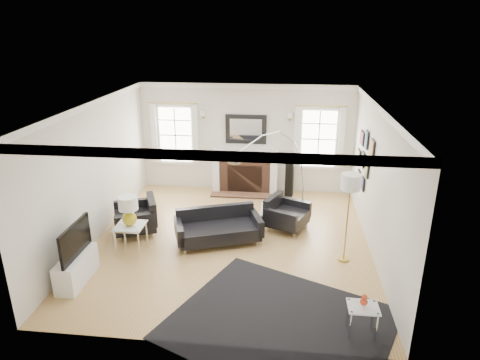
# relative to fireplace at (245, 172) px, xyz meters

# --- Properties ---
(floor) EXTENTS (6.00, 6.00, 0.00)m
(floor) POSITION_rel_fireplace_xyz_m (0.00, -2.79, -0.54)
(floor) COLOR #A57D45
(floor) RESTS_ON ground
(back_wall) EXTENTS (5.50, 0.04, 2.80)m
(back_wall) POSITION_rel_fireplace_xyz_m (0.00, 0.21, 0.86)
(back_wall) COLOR silver
(back_wall) RESTS_ON floor
(front_wall) EXTENTS (5.50, 0.04, 2.80)m
(front_wall) POSITION_rel_fireplace_xyz_m (0.00, -5.79, 0.86)
(front_wall) COLOR silver
(front_wall) RESTS_ON floor
(left_wall) EXTENTS (0.04, 6.00, 2.80)m
(left_wall) POSITION_rel_fireplace_xyz_m (-2.75, -2.79, 0.86)
(left_wall) COLOR silver
(left_wall) RESTS_ON floor
(right_wall) EXTENTS (0.04, 6.00, 2.80)m
(right_wall) POSITION_rel_fireplace_xyz_m (2.75, -2.79, 0.86)
(right_wall) COLOR silver
(right_wall) RESTS_ON floor
(ceiling) EXTENTS (5.50, 6.00, 0.02)m
(ceiling) POSITION_rel_fireplace_xyz_m (0.00, -2.79, 2.26)
(ceiling) COLOR white
(ceiling) RESTS_ON back_wall
(crown_molding) EXTENTS (5.50, 6.00, 0.12)m
(crown_molding) POSITION_rel_fireplace_xyz_m (0.00, -2.79, 2.20)
(crown_molding) COLOR white
(crown_molding) RESTS_ON back_wall
(fireplace) EXTENTS (1.70, 0.69, 1.11)m
(fireplace) POSITION_rel_fireplace_xyz_m (0.00, 0.00, 0.00)
(fireplace) COLOR white
(fireplace) RESTS_ON floor
(mantel_mirror) EXTENTS (1.05, 0.07, 0.75)m
(mantel_mirror) POSITION_rel_fireplace_xyz_m (0.00, 0.16, 1.11)
(mantel_mirror) COLOR black
(mantel_mirror) RESTS_ON back_wall
(window_left) EXTENTS (1.24, 0.15, 1.62)m
(window_left) POSITION_rel_fireplace_xyz_m (-1.85, 0.16, 0.92)
(window_left) COLOR white
(window_left) RESTS_ON back_wall
(window_right) EXTENTS (1.24, 0.15, 1.62)m
(window_right) POSITION_rel_fireplace_xyz_m (1.85, 0.16, 0.92)
(window_right) COLOR white
(window_right) RESTS_ON back_wall
(gallery_wall) EXTENTS (0.04, 1.73, 1.29)m
(gallery_wall) POSITION_rel_fireplace_xyz_m (2.72, -1.50, 0.99)
(gallery_wall) COLOR black
(gallery_wall) RESTS_ON right_wall
(tv_unit) EXTENTS (0.35, 1.00, 1.09)m
(tv_unit) POSITION_rel_fireplace_xyz_m (-2.44, -4.49, -0.21)
(tv_unit) COLOR white
(tv_unit) RESTS_ON floor
(area_rug) EXTENTS (3.86, 3.60, 0.01)m
(area_rug) POSITION_rel_fireplace_xyz_m (1.06, -5.23, -0.54)
(area_rug) COLOR black
(area_rug) RESTS_ON floor
(sofa) EXTENTS (1.87, 1.31, 0.56)m
(sofa) POSITION_rel_fireplace_xyz_m (-0.27, -2.80, -0.24)
(sofa) COLOR black
(sofa) RESTS_ON floor
(armchair_left) EXTENTS (1.12, 1.18, 0.63)m
(armchair_left) POSITION_rel_fireplace_xyz_m (-2.01, -2.60, -0.19)
(armchair_left) COLOR black
(armchair_left) RESTS_ON floor
(armchair_right) EXTENTS (1.05, 1.10, 0.59)m
(armchair_right) POSITION_rel_fireplace_xyz_m (1.07, -2.06, -0.22)
(armchair_right) COLOR black
(armchair_right) RESTS_ON floor
(coffee_table) EXTENTS (0.79, 0.79, 0.35)m
(coffee_table) POSITION_rel_fireplace_xyz_m (0.93, -1.84, -0.22)
(coffee_table) COLOR silver
(coffee_table) RESTS_ON floor
(side_table_left) EXTENTS (0.54, 0.54, 0.59)m
(side_table_left) POSITION_rel_fireplace_xyz_m (-1.85, -3.44, -0.06)
(side_table_left) COLOR silver
(side_table_left) RESTS_ON floor
(nesting_table) EXTENTS (0.43, 0.36, 0.48)m
(nesting_table) POSITION_rel_fireplace_xyz_m (2.20, -5.33, -0.18)
(nesting_table) COLOR silver
(nesting_table) RESTS_ON floor
(gourd_lamp) EXTENTS (0.36, 0.36, 0.58)m
(gourd_lamp) POSITION_rel_fireplace_xyz_m (-1.85, -3.44, 0.39)
(gourd_lamp) COLOR gold
(gourd_lamp) RESTS_ON side_table_left
(orange_vase) EXTENTS (0.11, 0.11, 0.17)m
(orange_vase) POSITION_rel_fireplace_xyz_m (2.20, -5.33, 0.03)
(orange_vase) COLOR red
(orange_vase) RESTS_ON nesting_table
(arc_floor_lamp) EXTENTS (1.62, 1.50, 2.30)m
(arc_floor_lamp) POSITION_rel_fireplace_xyz_m (0.78, -2.38, 0.70)
(arc_floor_lamp) COLOR silver
(arc_floor_lamp) RESTS_ON floor
(stick_floor_lamp) EXTENTS (0.35, 0.35, 1.72)m
(stick_floor_lamp) POSITION_rel_fireplace_xyz_m (2.20, -3.26, 0.94)
(stick_floor_lamp) COLOR #A88E3A
(stick_floor_lamp) RESTS_ON floor
(speaker_tower) EXTENTS (0.23, 0.23, 0.97)m
(speaker_tower) POSITION_rel_fireplace_xyz_m (1.16, -0.14, -0.06)
(speaker_tower) COLOR black
(speaker_tower) RESTS_ON floor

